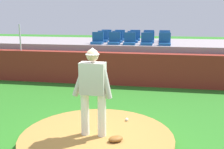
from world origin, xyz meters
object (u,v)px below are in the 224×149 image
baseball (127,119)px  stadium_chair_3 (147,41)px  stadium_chair_8 (149,39)px  stadium_chair_9 (164,39)px  stadium_chair_2 (130,41)px  stadium_chair_14 (164,38)px  stadium_chair_4 (165,41)px  stadium_chair_10 (106,37)px  stadium_chair_11 (120,37)px  stadium_chair_7 (133,39)px  stadium_chair_12 (135,37)px  stadium_chair_0 (97,40)px  stadium_chair_13 (149,37)px  pitcher (93,86)px  stadium_chair_1 (114,41)px  fielding_glove (116,139)px  stadium_chair_5 (102,38)px  stadium_chair_6 (117,39)px

baseball → stadium_chair_3: stadium_chair_3 is taller
stadium_chair_8 → stadium_chair_9: size_ratio=1.00×
stadium_chair_2 → stadium_chair_14: bearing=-129.1°
stadium_chair_4 → stadium_chair_10: 3.33m
stadium_chair_4 → stadium_chair_11: same height
baseball → stadium_chair_3: size_ratio=0.15×
baseball → stadium_chair_7: bearing=94.8°
baseball → stadium_chair_12: bearing=94.0°
stadium_chair_11 → stadium_chair_14: same height
stadium_chair_14 → stadium_chair_10: bearing=-0.7°
baseball → stadium_chair_0: bearing=110.0°
stadium_chair_14 → stadium_chair_0: bearing=32.1°
stadium_chair_13 → stadium_chair_3: bearing=89.9°
pitcher → stadium_chair_4: pitcher is taller
baseball → stadium_chair_10: size_ratio=0.15×
stadium_chair_2 → stadium_chair_3: 0.71m
stadium_chair_1 → stadium_chair_7: 1.12m
fielding_glove → stadium_chair_3: 6.51m
stadium_chair_1 → stadium_chair_8: size_ratio=1.00×
pitcher → stadium_chair_12: size_ratio=3.68×
stadium_chair_5 → stadium_chair_10: same height
fielding_glove → stadium_chair_13: stadium_chair_13 is taller
stadium_chair_2 → stadium_chair_5: size_ratio=1.00×
stadium_chair_11 → stadium_chair_1: bearing=91.3°
baseball → fielding_glove: (-0.09, -1.10, 0.02)m
fielding_glove → stadium_chair_9: stadium_chair_9 is taller
stadium_chair_5 → stadium_chair_10: 0.90m
stadium_chair_7 → stadium_chair_12: same height
baseball → stadium_chair_8: bearing=88.2°
fielding_glove → stadium_chair_14: 8.33m
stadium_chair_13 → stadium_chair_14: same height
stadium_chair_2 → stadium_chair_4: bearing=-180.0°
pitcher → stadium_chair_1: size_ratio=3.68×
stadium_chair_0 → stadium_chair_12: bearing=-128.7°
baseball → stadium_chair_13: size_ratio=0.15×
baseball → stadium_chair_12: stadium_chair_12 is taller
stadium_chair_12 → stadium_chair_11: bearing=1.6°
stadium_chair_11 → stadium_chair_14: bearing=180.0°
pitcher → stadium_chair_12: bearing=91.8°
stadium_chair_8 → fielding_glove: bearing=87.8°
stadium_chair_3 → stadium_chair_10: bearing=-41.6°
fielding_glove → stadium_chair_8: bearing=-124.3°
stadium_chair_1 → stadium_chair_12: same height
stadium_chair_3 → stadium_chair_14: 1.94m
stadium_chair_6 → stadium_chair_5: bearing=-2.6°
stadium_chair_3 → stadium_chair_5: (-2.06, 0.93, 0.00)m
stadium_chair_9 → stadium_chair_13: 1.14m
stadium_chair_7 → stadium_chair_0: bearing=32.3°
fielding_glove → stadium_chair_0: size_ratio=0.60×
stadium_chair_2 → stadium_chair_8: 1.17m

